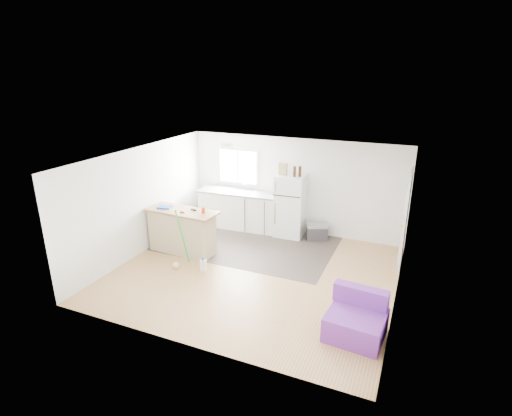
{
  "coord_description": "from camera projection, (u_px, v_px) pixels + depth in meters",
  "views": [
    {
      "loc": [
        2.92,
        -6.72,
        3.98
      ],
      "look_at": [
        -0.27,
        0.7,
        1.15
      ],
      "focal_mm": 28.0,
      "sensor_mm": 36.0,
      "label": 1
    }
  ],
  "objects": [
    {
      "name": "cardboard_box",
      "position": [
        283.0,
        169.0,
        9.53
      ],
      "size": [
        0.2,
        0.11,
        0.3
      ],
      "primitive_type": "cube",
      "rotation": [
        0.0,
        0.0,
        0.05
      ],
      "color": "tan",
      "rests_on": "refrigerator"
    },
    {
      "name": "purple_seat",
      "position": [
        356.0,
        320.0,
        6.23
      ],
      "size": [
        0.93,
        0.88,
        0.71
      ],
      "rotation": [
        0.0,
        0.0,
        -0.09
      ],
      "color": "#6F2F9B",
      "rests_on": "floor"
    },
    {
      "name": "bottle_left",
      "position": [
        295.0,
        172.0,
        9.4
      ],
      "size": [
        0.08,
        0.08,
        0.25
      ],
      "primitive_type": "cylinder",
      "rotation": [
        0.0,
        0.0,
        -0.21
      ],
      "color": "#361D09",
      "rests_on": "refrigerator"
    },
    {
      "name": "blue_tray",
      "position": [
        165.0,
        207.0,
        8.98
      ],
      "size": [
        0.34,
        0.28,
        0.04
      ],
      "primitive_type": "cube",
      "rotation": [
        0.0,
        0.0,
        0.23
      ],
      "color": "#1345B6",
      "rests_on": "peninsula"
    },
    {
      "name": "tool_b",
      "position": [
        182.0,
        212.0,
        8.68
      ],
      "size": [
        0.1,
        0.05,
        0.03
      ],
      "primitive_type": "cube",
      "rotation": [
        0.0,
        0.0,
        -0.14
      ],
      "color": "black",
      "rests_on": "peninsula"
    },
    {
      "name": "vinyl_zone",
      "position": [
        248.0,
        244.0,
        9.58
      ],
      "size": [
        4.05,
        2.5,
        0.0
      ],
      "primitive_type": "cube",
      "color": "#382E2A",
      "rests_on": "floor"
    },
    {
      "name": "ceiling_fixture",
      "position": [
        227.0,
        145.0,
        8.94
      ],
      "size": [
        0.3,
        0.3,
        0.07
      ],
      "primitive_type": "cylinder",
      "color": "white",
      "rests_on": "ceiling"
    },
    {
      "name": "interior_door",
      "position": [
        405.0,
        220.0,
        8.22
      ],
      "size": [
        0.11,
        0.92,
        2.1
      ],
      "color": "white",
      "rests_on": "right_wall"
    },
    {
      "name": "red_cup",
      "position": [
        203.0,
        210.0,
        8.65
      ],
      "size": [
        0.1,
        0.1,
        0.12
      ],
      "primitive_type": "cylinder",
      "rotation": [
        0.0,
        0.0,
        0.37
      ],
      "color": "red",
      "rests_on": "peninsula"
    },
    {
      "name": "refrigerator",
      "position": [
        290.0,
        206.0,
        9.84
      ],
      "size": [
        0.72,
        0.69,
        1.56
      ],
      "rotation": [
        0.0,
        0.0,
        0.05
      ],
      "color": "white",
      "rests_on": "floor"
    },
    {
      "name": "tool_a",
      "position": [
        194.0,
        210.0,
        8.83
      ],
      "size": [
        0.15,
        0.1,
        0.03
      ],
      "primitive_type": "cube",
      "rotation": [
        0.0,
        0.0,
        -0.35
      ],
      "color": "black",
      "rests_on": "peninsula"
    },
    {
      "name": "cleaner_jug",
      "position": [
        203.0,
        265.0,
        8.26
      ],
      "size": [
        0.15,
        0.13,
        0.29
      ],
      "rotation": [
        0.0,
        0.0,
        0.34
      ],
      "color": "white",
      "rests_on": "floor"
    },
    {
      "name": "cooler",
      "position": [
        317.0,
        231.0,
        9.79
      ],
      "size": [
        0.61,
        0.52,
        0.4
      ],
      "rotation": [
        0.0,
        0.0,
        0.39
      ],
      "color": "#323134",
      "rests_on": "floor"
    },
    {
      "name": "room",
      "position": [
        255.0,
        218.0,
        7.83
      ],
      "size": [
        5.51,
        5.01,
        2.41
      ],
      "color": "#A07943",
      "rests_on": "ground"
    },
    {
      "name": "peninsula",
      "position": [
        182.0,
        231.0,
        9.01
      ],
      "size": [
        1.68,
        0.72,
        1.01
      ],
      "rotation": [
        0.0,
        0.0,
        -0.06
      ],
      "color": "tan",
      "rests_on": "floor"
    },
    {
      "name": "kitchen_cabinets",
      "position": [
        241.0,
        209.0,
        10.43
      ],
      "size": [
        2.24,
        0.82,
        1.27
      ],
      "rotation": [
        0.0,
        0.0,
        0.06
      ],
      "color": "white",
      "rests_on": "floor"
    },
    {
      "name": "bottle_right",
      "position": [
        300.0,
        171.0,
        9.41
      ],
      "size": [
        0.08,
        0.08,
        0.25
      ],
      "primitive_type": "cylinder",
      "rotation": [
        0.0,
        0.0,
        0.11
      ],
      "color": "#361D09",
      "rests_on": "refrigerator"
    },
    {
      "name": "mop",
      "position": [
        178.0,
        258.0,
        8.34
      ],
      "size": [
        0.24,
        0.38,
        1.34
      ],
      "rotation": [
        0.0,
        0.0,
        -0.12
      ],
      "color": "green",
      "rests_on": "floor"
    },
    {
      "name": "window",
      "position": [
        238.0,
        167.0,
        10.45
      ],
      "size": [
        1.18,
        0.06,
        0.98
      ],
      "color": "white",
      "rests_on": "back_wall"
    }
  ]
}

